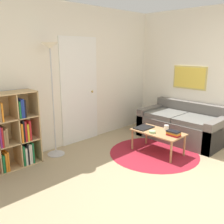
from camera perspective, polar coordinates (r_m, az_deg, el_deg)
ground_plane at (r=3.45m, az=18.72°, el=-17.94°), size 14.00×14.00×0.00m
wall_back at (r=4.74m, az=-9.70°, el=7.81°), size 7.34×0.11×2.60m
wall_right at (r=5.52m, az=18.14°, el=8.29°), size 0.08×5.62×2.60m
rug at (r=4.55m, az=9.54°, el=-9.20°), size 1.57×1.57×0.01m
bookshelf at (r=4.07m, az=-23.65°, el=-4.83°), size 0.99×0.34×1.18m
floor_lamp at (r=4.20m, az=-13.76°, el=10.01°), size 0.30×0.30×1.90m
couch at (r=5.30m, az=15.89°, el=-3.08°), size 0.89×1.63×0.73m
coffee_table at (r=4.48m, az=10.47°, el=-4.90°), size 0.50×0.90×0.39m
laptop at (r=4.61m, az=7.28°, el=-3.54°), size 0.36×0.24×0.02m
bowl at (r=4.37m, az=9.17°, el=-4.48°), size 0.12×0.12×0.04m
book_stack_on_table at (r=4.28m, az=13.87°, el=-4.74°), size 0.14×0.22×0.09m
cup at (r=4.57m, az=12.31°, el=-3.47°), size 0.08×0.08×0.09m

